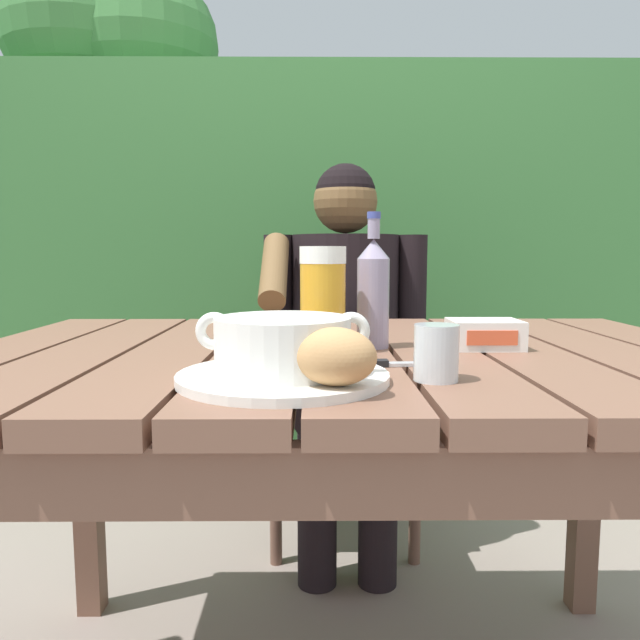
# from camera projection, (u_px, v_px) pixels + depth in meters

# --- Properties ---
(dining_table) EXTENTS (1.36, 0.92, 0.76)m
(dining_table) POSITION_uv_depth(u_px,v_px,m) (347.00, 398.00, 1.07)
(dining_table) COLOR brown
(dining_table) RESTS_ON ground_plane
(hedge_backdrop) EXTENTS (3.36, 0.80, 2.22)m
(hedge_backdrop) POSITION_uv_depth(u_px,v_px,m) (284.00, 235.00, 2.57)
(hedge_backdrop) COLOR #397038
(hedge_backdrop) RESTS_ON ground_plane
(chair_near_diner) EXTENTS (0.45, 0.41, 0.96)m
(chair_near_diner) POSITION_uv_depth(u_px,v_px,m) (342.00, 392.00, 1.98)
(chair_near_diner) COLOR brown
(chair_near_diner) RESTS_ON ground_plane
(person_eating) EXTENTS (0.48, 0.47, 1.19)m
(person_eating) POSITION_uv_depth(u_px,v_px,m) (345.00, 330.00, 1.76)
(person_eating) COLOR black
(person_eating) RESTS_ON ground_plane
(serving_plate) EXTENTS (0.28, 0.28, 0.01)m
(serving_plate) POSITION_uv_depth(u_px,v_px,m) (283.00, 377.00, 0.78)
(serving_plate) COLOR white
(serving_plate) RESTS_ON dining_table
(soup_bowl) EXTENTS (0.23, 0.18, 0.08)m
(soup_bowl) POSITION_uv_depth(u_px,v_px,m) (283.00, 344.00, 0.78)
(soup_bowl) COLOR white
(soup_bowl) RESTS_ON serving_plate
(bread_roll) EXTENTS (0.12, 0.10, 0.07)m
(bread_roll) POSITION_uv_depth(u_px,v_px,m) (335.00, 356.00, 0.70)
(bread_roll) COLOR tan
(bread_roll) RESTS_ON serving_plate
(beer_glass) EXTENTS (0.08, 0.08, 0.18)m
(beer_glass) POSITION_uv_depth(u_px,v_px,m) (323.00, 300.00, 1.00)
(beer_glass) COLOR orange
(beer_glass) RESTS_ON dining_table
(beer_bottle) EXTENTS (0.06, 0.06, 0.24)m
(beer_bottle) POSITION_uv_depth(u_px,v_px,m) (373.00, 291.00, 1.05)
(beer_bottle) COLOR gray
(beer_bottle) RESTS_ON dining_table
(water_glass_small) EXTENTS (0.06, 0.06, 0.07)m
(water_glass_small) POSITION_uv_depth(u_px,v_px,m) (436.00, 353.00, 0.78)
(water_glass_small) COLOR silver
(water_glass_small) RESTS_ON dining_table
(butter_tub) EXTENTS (0.12, 0.09, 0.05)m
(butter_tub) POSITION_uv_depth(u_px,v_px,m) (485.00, 334.00, 1.05)
(butter_tub) COLOR white
(butter_tub) RESTS_ON dining_table
(table_knife) EXTENTS (0.17, 0.03, 0.01)m
(table_knife) POSITION_uv_depth(u_px,v_px,m) (386.00, 364.00, 0.88)
(table_knife) COLOR silver
(table_knife) RESTS_ON dining_table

